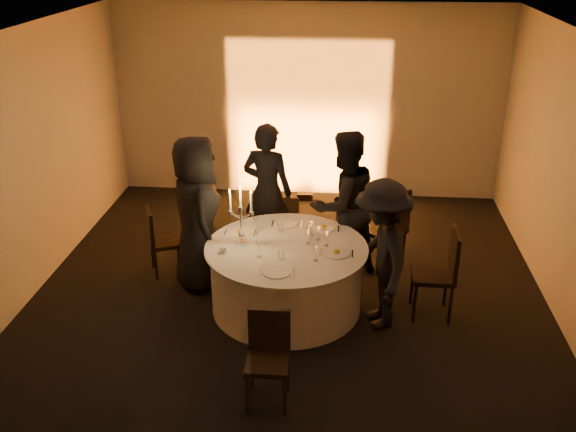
# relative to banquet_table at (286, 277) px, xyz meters

# --- Properties ---
(floor) EXTENTS (7.00, 7.00, 0.00)m
(floor) POSITION_rel_banquet_table_xyz_m (0.00, 0.00, -0.38)
(floor) COLOR black
(floor) RESTS_ON ground
(ceiling) EXTENTS (7.00, 7.00, 0.00)m
(ceiling) POSITION_rel_banquet_table_xyz_m (0.00, 0.00, 2.62)
(ceiling) COLOR silver
(ceiling) RESTS_ON wall_back
(wall_back) EXTENTS (7.00, 0.00, 7.00)m
(wall_back) POSITION_rel_banquet_table_xyz_m (0.00, 3.50, 1.12)
(wall_back) COLOR #BCB6AE
(wall_back) RESTS_ON floor
(wall_front) EXTENTS (7.00, 0.00, 7.00)m
(wall_front) POSITION_rel_banquet_table_xyz_m (0.00, -3.50, 1.12)
(wall_front) COLOR #BCB6AE
(wall_front) RESTS_ON floor
(wall_left) EXTENTS (0.00, 7.00, 7.00)m
(wall_left) POSITION_rel_banquet_table_xyz_m (-3.00, 0.00, 1.12)
(wall_left) COLOR #BCB6AE
(wall_left) RESTS_ON floor
(uplighter_fixture) EXTENTS (0.25, 0.12, 0.10)m
(uplighter_fixture) POSITION_rel_banquet_table_xyz_m (0.00, 3.20, -0.33)
(uplighter_fixture) COLOR black
(uplighter_fixture) RESTS_ON floor
(banquet_table) EXTENTS (1.80, 1.80, 0.77)m
(banquet_table) POSITION_rel_banquet_table_xyz_m (0.00, 0.00, 0.00)
(banquet_table) COLOR black
(banquet_table) RESTS_ON floor
(chair_left) EXTENTS (0.50, 0.50, 0.87)m
(chair_left) POSITION_rel_banquet_table_xyz_m (-1.63, 0.65, 0.10)
(chair_left) COLOR black
(chair_left) RESTS_ON floor
(chair_back_left) EXTENTS (0.41, 0.41, 0.85)m
(chair_back_left) POSITION_rel_banquet_table_xyz_m (-0.13, 1.31, 0.09)
(chair_back_left) COLOR black
(chair_back_left) RESTS_ON floor
(chair_back_right) EXTENTS (0.65, 0.65, 1.06)m
(chair_back_right) POSITION_rel_banquet_table_xyz_m (1.18, 1.02, 0.21)
(chair_back_right) COLOR black
(chair_back_right) RESTS_ON floor
(chair_right) EXTENTS (0.45, 0.45, 1.02)m
(chair_right) POSITION_rel_banquet_table_xyz_m (1.70, 0.01, 0.19)
(chair_right) COLOR black
(chair_right) RESTS_ON floor
(chair_front) EXTENTS (0.39, 0.39, 0.87)m
(chair_front) POSITION_rel_banquet_table_xyz_m (-0.02, -1.54, 0.10)
(chair_front) COLOR black
(chair_front) RESTS_ON floor
(guest_left) EXTENTS (0.89, 1.07, 1.86)m
(guest_left) POSITION_rel_banquet_table_xyz_m (-1.09, 0.44, 0.55)
(guest_left) COLOR black
(guest_left) RESTS_ON floor
(guest_back_left) EXTENTS (0.75, 0.60, 1.80)m
(guest_back_left) POSITION_rel_banquet_table_xyz_m (-0.36, 1.26, 0.52)
(guest_back_left) COLOR black
(guest_back_left) RESTS_ON floor
(guest_back_right) EXTENTS (1.13, 1.09, 1.84)m
(guest_back_right) POSITION_rel_banquet_table_xyz_m (0.61, 0.87, 0.54)
(guest_back_right) COLOR black
(guest_back_right) RESTS_ON floor
(guest_right) EXTENTS (0.83, 1.18, 1.67)m
(guest_right) POSITION_rel_banquet_table_xyz_m (1.02, -0.22, 0.45)
(guest_right) COLOR black
(guest_right) RESTS_ON floor
(plate_left) EXTENTS (0.36, 0.26, 0.08)m
(plate_left) POSITION_rel_banquet_table_xyz_m (-0.56, 0.29, 0.40)
(plate_left) COLOR white
(plate_left) RESTS_ON banquet_table
(plate_back_left) EXTENTS (0.36, 0.26, 0.01)m
(plate_back_left) POSITION_rel_banquet_table_xyz_m (-0.05, 0.58, 0.39)
(plate_back_left) COLOR white
(plate_back_left) RESTS_ON banquet_table
(plate_back_right) EXTENTS (0.35, 0.25, 0.08)m
(plate_back_right) POSITION_rel_banquet_table_xyz_m (0.39, 0.50, 0.40)
(plate_back_right) COLOR white
(plate_back_right) RESTS_ON banquet_table
(plate_right) EXTENTS (0.36, 0.30, 0.08)m
(plate_right) POSITION_rel_banquet_table_xyz_m (0.55, -0.11, 0.40)
(plate_right) COLOR white
(plate_right) RESTS_ON banquet_table
(plate_front) EXTENTS (0.36, 0.29, 0.01)m
(plate_front) POSITION_rel_banquet_table_xyz_m (-0.04, -0.59, 0.39)
(plate_front) COLOR white
(plate_front) RESTS_ON banquet_table
(coffee_cup) EXTENTS (0.11, 0.11, 0.07)m
(coffee_cup) POSITION_rel_banquet_table_xyz_m (-0.67, -0.20, 0.42)
(coffee_cup) COLOR white
(coffee_cup) RESTS_ON banquet_table
(candelabra) EXTENTS (0.29, 0.14, 0.69)m
(candelabra) POSITION_rel_banquet_table_xyz_m (-0.50, 0.07, 0.63)
(candelabra) COLOR white
(candelabra) RESTS_ON banquet_table
(wine_glass_a) EXTENTS (0.07, 0.07, 0.19)m
(wine_glass_a) POSITION_rel_banquet_table_xyz_m (0.23, 0.10, 0.52)
(wine_glass_a) COLOR white
(wine_glass_a) RESTS_ON banquet_table
(wine_glass_b) EXTENTS (0.07, 0.07, 0.19)m
(wine_glass_b) POSITION_rel_banquet_table_xyz_m (-0.38, 0.32, 0.52)
(wine_glass_b) COLOR white
(wine_glass_b) RESTS_ON banquet_table
(wine_glass_c) EXTENTS (0.07, 0.07, 0.19)m
(wine_glass_c) POSITION_rel_banquet_table_xyz_m (0.34, -0.30, 0.52)
(wine_glass_c) COLOR white
(wine_glass_c) RESTS_ON banquet_table
(wine_glass_d) EXTENTS (0.07, 0.07, 0.19)m
(wine_glass_d) POSITION_rel_banquet_table_xyz_m (-0.27, -0.27, 0.52)
(wine_glass_d) COLOR white
(wine_glass_d) RESTS_ON banquet_table
(wine_glass_e) EXTENTS (0.07, 0.07, 0.19)m
(wine_glass_e) POSITION_rel_banquet_table_xyz_m (0.26, 0.32, 0.52)
(wine_glass_e) COLOR white
(wine_glass_e) RESTS_ON banquet_table
(wine_glass_f) EXTENTS (0.07, 0.07, 0.19)m
(wine_glass_f) POSITION_rel_banquet_table_xyz_m (0.34, 0.20, 0.52)
(wine_glass_f) COLOR white
(wine_glass_f) RESTS_ON banquet_table
(wine_glass_g) EXTENTS (0.07, 0.07, 0.19)m
(wine_glass_g) POSITION_rel_banquet_table_xyz_m (-0.33, 0.06, 0.52)
(wine_glass_g) COLOR white
(wine_glass_g) RESTS_ON banquet_table
(wine_glass_h) EXTENTS (0.07, 0.07, 0.19)m
(wine_glass_h) POSITION_rel_banquet_table_xyz_m (0.44, 0.06, 0.52)
(wine_glass_h) COLOR white
(wine_glass_h) RESTS_ON banquet_table
(tumbler_a) EXTENTS (0.07, 0.07, 0.09)m
(tumbler_a) POSITION_rel_banquet_table_xyz_m (-0.03, -0.29, 0.43)
(tumbler_a) COLOR white
(tumbler_a) RESTS_ON banquet_table
(tumbler_b) EXTENTS (0.07, 0.07, 0.09)m
(tumbler_b) POSITION_rel_banquet_table_xyz_m (-0.10, 0.37, 0.43)
(tumbler_b) COLOR white
(tumbler_b) RESTS_ON banquet_table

